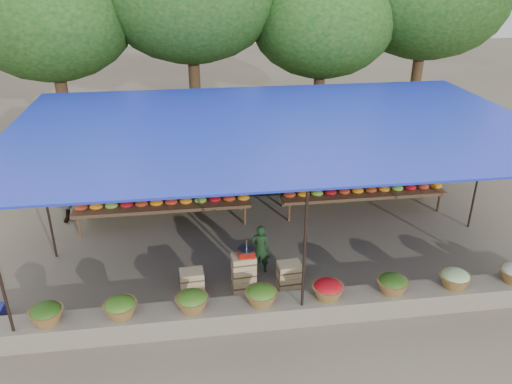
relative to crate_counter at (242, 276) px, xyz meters
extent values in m
plane|color=brown|center=(0.92, 1.75, -0.31)|extent=(60.00, 60.00, 0.00)
cube|color=#696454|center=(0.92, -1.00, -0.11)|extent=(10.60, 0.55, 0.40)
cylinder|color=black|center=(-3.88, -1.15, 1.09)|extent=(0.05, 0.05, 2.80)
cylinder|color=black|center=(0.92, -1.15, 1.09)|extent=(0.05, 0.05, 2.80)
cylinder|color=black|center=(-3.88, 1.75, 1.09)|extent=(0.05, 0.05, 2.80)
cylinder|color=black|center=(5.72, 1.75, 1.09)|extent=(0.05, 0.05, 2.80)
cylinder|color=black|center=(-3.88, 4.65, 1.09)|extent=(0.05, 0.05, 2.80)
cylinder|color=black|center=(0.92, 4.65, 1.09)|extent=(0.05, 0.05, 2.80)
cylinder|color=black|center=(5.72, 4.65, 1.09)|extent=(0.05, 0.05, 2.80)
cube|color=#1727AD|center=(0.92, 1.75, 2.49)|extent=(10.80, 6.60, 0.04)
cube|color=#1727AD|center=(0.92, -0.25, 2.31)|extent=(10.80, 2.19, 0.26)
cube|color=#1727AD|center=(0.92, 3.75, 2.31)|extent=(10.80, 2.19, 0.26)
cylinder|color=gray|center=(0.92, 3.15, 1.71)|extent=(9.60, 0.01, 0.01)
ellipsoid|color=yellow|center=(-3.58, 3.15, 1.43)|extent=(0.23, 0.17, 0.30)
ellipsoid|color=yellow|center=(-2.94, 3.15, 1.43)|extent=(0.23, 0.17, 0.30)
ellipsoid|color=yellow|center=(-2.30, 3.15, 1.43)|extent=(0.23, 0.17, 0.30)
ellipsoid|color=yellow|center=(-1.65, 3.15, 1.43)|extent=(0.23, 0.17, 0.30)
ellipsoid|color=yellow|center=(-1.01, 3.15, 1.43)|extent=(0.23, 0.17, 0.30)
ellipsoid|color=yellow|center=(-0.37, 3.15, 1.43)|extent=(0.23, 0.17, 0.30)
ellipsoid|color=yellow|center=(0.28, 3.15, 1.43)|extent=(0.23, 0.17, 0.30)
ellipsoid|color=yellow|center=(0.92, 3.15, 1.43)|extent=(0.23, 0.17, 0.30)
ellipsoid|color=yellow|center=(1.56, 3.15, 1.43)|extent=(0.23, 0.17, 0.30)
ellipsoid|color=yellow|center=(2.20, 3.15, 1.43)|extent=(0.23, 0.17, 0.30)
ellipsoid|color=yellow|center=(2.85, 3.15, 1.43)|extent=(0.23, 0.17, 0.30)
ellipsoid|color=yellow|center=(3.49, 3.15, 1.43)|extent=(0.23, 0.17, 0.30)
ellipsoid|color=yellow|center=(4.13, 3.15, 1.43)|extent=(0.23, 0.17, 0.30)
ellipsoid|color=yellow|center=(4.78, 3.15, 1.43)|extent=(0.23, 0.17, 0.30)
ellipsoid|color=yellow|center=(5.42, 3.15, 1.43)|extent=(0.23, 0.17, 0.30)
ellipsoid|color=#2B5316|center=(-3.38, -1.00, 0.31)|extent=(0.52, 0.52, 0.23)
ellipsoid|color=#3E721E|center=(-2.18, -1.00, 0.31)|extent=(0.52, 0.52, 0.23)
ellipsoid|color=#3E721E|center=(-0.98, -1.00, 0.31)|extent=(0.52, 0.52, 0.23)
ellipsoid|color=#3E721E|center=(0.22, -1.00, 0.31)|extent=(0.52, 0.52, 0.23)
ellipsoid|color=#B10E16|center=(1.42, -1.00, 0.31)|extent=(0.52, 0.52, 0.23)
ellipsoid|color=#2B5316|center=(2.62, -1.00, 0.31)|extent=(0.52, 0.52, 0.23)
ellipsoid|color=#93BF77|center=(3.82, -1.00, 0.31)|extent=(0.52, 0.52, 0.23)
cube|color=#17411A|center=(0.92, 4.90, 0.94)|extent=(10.60, 0.06, 2.50)
cylinder|color=#352613|center=(-4.58, 7.55, 1.67)|extent=(0.36, 0.36, 3.97)
ellipsoid|color=black|center=(-4.58, 7.55, 4.15)|extent=(4.77, 4.77, 3.69)
cylinder|color=#352613|center=(-0.58, 7.95, 1.93)|extent=(0.36, 0.36, 4.48)
cylinder|color=#352613|center=(3.42, 7.65, 1.55)|extent=(0.36, 0.36, 3.71)
ellipsoid|color=black|center=(3.42, 7.65, 3.87)|extent=(4.47, 4.47, 3.45)
cylinder|color=#352613|center=(6.92, 8.05, 1.87)|extent=(0.36, 0.36, 4.35)
cube|color=#482A1C|center=(-1.58, 3.05, 0.19)|extent=(4.20, 0.95, 0.08)
cube|color=#482A1C|center=(-1.58, 3.35, 0.47)|extent=(4.20, 0.35, 0.06)
cylinder|color=#482A1C|center=(-3.53, 2.65, -0.06)|extent=(0.06, 0.06, 0.50)
cylinder|color=#482A1C|center=(0.37, 2.65, -0.06)|extent=(0.06, 0.06, 0.50)
cylinder|color=#482A1C|center=(-3.53, 3.45, -0.06)|extent=(0.06, 0.06, 0.50)
cylinder|color=#482A1C|center=(0.37, 3.45, -0.06)|extent=(0.06, 0.06, 0.50)
ellipsoid|color=#AB3518|center=(-3.48, 2.90, 0.29)|extent=(0.31, 0.26, 0.13)
ellipsoid|color=#7CA934|center=(-3.48, 3.35, 0.56)|extent=(0.26, 0.22, 0.12)
ellipsoid|color=orange|center=(-3.13, 2.90, 0.29)|extent=(0.31, 0.26, 0.13)
ellipsoid|color=#B10E16|center=(-3.13, 3.35, 0.56)|extent=(0.26, 0.22, 0.12)
ellipsoid|color=#7CA934|center=(-2.78, 2.90, 0.29)|extent=(0.31, 0.26, 0.13)
ellipsoid|color=#AB3518|center=(-2.78, 3.35, 0.56)|extent=(0.26, 0.22, 0.12)
ellipsoid|color=#B10E16|center=(-2.43, 2.90, 0.29)|extent=(0.31, 0.26, 0.13)
ellipsoid|color=orange|center=(-2.43, 3.35, 0.56)|extent=(0.26, 0.22, 0.12)
ellipsoid|color=#AB3518|center=(-2.08, 2.90, 0.29)|extent=(0.31, 0.26, 0.13)
ellipsoid|color=#AB3518|center=(-2.08, 3.35, 0.56)|extent=(0.26, 0.22, 0.12)
ellipsoid|color=orange|center=(-1.73, 2.90, 0.29)|extent=(0.31, 0.26, 0.13)
ellipsoid|color=orange|center=(-1.73, 3.35, 0.56)|extent=(0.26, 0.22, 0.12)
ellipsoid|color=#AB3518|center=(-1.38, 2.90, 0.29)|extent=(0.31, 0.26, 0.13)
ellipsoid|color=#7CA934|center=(-1.38, 3.35, 0.56)|extent=(0.26, 0.22, 0.12)
ellipsoid|color=orange|center=(-1.03, 2.90, 0.29)|extent=(0.31, 0.26, 0.13)
ellipsoid|color=#B10E16|center=(-1.03, 3.35, 0.56)|extent=(0.26, 0.22, 0.12)
ellipsoid|color=#7CA934|center=(-0.68, 2.90, 0.29)|extent=(0.31, 0.26, 0.13)
ellipsoid|color=#AB3518|center=(-0.68, 3.35, 0.56)|extent=(0.26, 0.22, 0.12)
ellipsoid|color=#B10E16|center=(-0.33, 2.90, 0.29)|extent=(0.31, 0.26, 0.13)
ellipsoid|color=orange|center=(-0.33, 3.35, 0.56)|extent=(0.26, 0.22, 0.12)
ellipsoid|color=#AB3518|center=(0.02, 2.90, 0.29)|extent=(0.31, 0.26, 0.13)
ellipsoid|color=#AB3518|center=(0.02, 3.35, 0.56)|extent=(0.26, 0.22, 0.12)
ellipsoid|color=orange|center=(0.37, 2.90, 0.29)|extent=(0.31, 0.26, 0.13)
ellipsoid|color=orange|center=(0.37, 3.35, 0.56)|extent=(0.26, 0.22, 0.12)
cube|color=#482A1C|center=(3.42, 3.05, 0.19)|extent=(4.20, 0.95, 0.08)
cube|color=#482A1C|center=(3.42, 3.35, 0.47)|extent=(4.20, 0.35, 0.06)
cylinder|color=#482A1C|center=(1.47, 2.65, -0.06)|extent=(0.06, 0.06, 0.50)
cylinder|color=#482A1C|center=(5.37, 2.65, -0.06)|extent=(0.06, 0.06, 0.50)
cylinder|color=#482A1C|center=(1.47, 3.45, -0.06)|extent=(0.06, 0.06, 0.50)
cylinder|color=#482A1C|center=(5.37, 3.45, -0.06)|extent=(0.06, 0.06, 0.50)
ellipsoid|color=#AB3518|center=(1.52, 2.90, 0.29)|extent=(0.31, 0.26, 0.13)
ellipsoid|color=#7CA934|center=(1.52, 3.35, 0.56)|extent=(0.26, 0.22, 0.12)
ellipsoid|color=orange|center=(1.87, 2.90, 0.29)|extent=(0.31, 0.26, 0.13)
ellipsoid|color=#B10E16|center=(1.87, 3.35, 0.56)|extent=(0.26, 0.22, 0.12)
ellipsoid|color=#7CA934|center=(2.22, 2.90, 0.29)|extent=(0.31, 0.26, 0.13)
ellipsoid|color=#AB3518|center=(2.22, 3.35, 0.56)|extent=(0.26, 0.22, 0.12)
ellipsoid|color=#B10E16|center=(2.57, 2.90, 0.29)|extent=(0.31, 0.26, 0.13)
ellipsoid|color=orange|center=(2.57, 3.35, 0.56)|extent=(0.26, 0.22, 0.12)
ellipsoid|color=#AB3518|center=(2.92, 2.90, 0.29)|extent=(0.31, 0.26, 0.13)
ellipsoid|color=#AB3518|center=(2.92, 3.35, 0.56)|extent=(0.26, 0.22, 0.12)
ellipsoid|color=orange|center=(3.27, 2.90, 0.29)|extent=(0.31, 0.26, 0.13)
ellipsoid|color=orange|center=(3.27, 3.35, 0.56)|extent=(0.26, 0.22, 0.12)
ellipsoid|color=#AB3518|center=(3.62, 2.90, 0.29)|extent=(0.31, 0.26, 0.13)
ellipsoid|color=#7CA934|center=(3.62, 3.35, 0.56)|extent=(0.26, 0.22, 0.12)
ellipsoid|color=orange|center=(3.97, 2.90, 0.29)|extent=(0.31, 0.26, 0.13)
ellipsoid|color=#B10E16|center=(3.97, 3.35, 0.56)|extent=(0.26, 0.22, 0.12)
ellipsoid|color=#7CA934|center=(4.32, 2.90, 0.29)|extent=(0.31, 0.26, 0.13)
ellipsoid|color=#AB3518|center=(4.32, 3.35, 0.56)|extent=(0.26, 0.22, 0.12)
ellipsoid|color=#B10E16|center=(4.67, 2.90, 0.29)|extent=(0.31, 0.26, 0.13)
ellipsoid|color=orange|center=(4.67, 3.35, 0.56)|extent=(0.26, 0.22, 0.12)
ellipsoid|color=#AB3518|center=(5.02, 2.90, 0.29)|extent=(0.31, 0.26, 0.13)
ellipsoid|color=#AB3518|center=(5.02, 3.35, 0.56)|extent=(0.26, 0.22, 0.12)
ellipsoid|color=orange|center=(5.37, 2.90, 0.29)|extent=(0.31, 0.26, 0.13)
ellipsoid|color=orange|center=(5.37, 3.35, 0.56)|extent=(0.26, 0.22, 0.12)
cube|color=tan|center=(-0.97, 0.00, -0.19)|extent=(0.47, 0.37, 0.25)
cube|color=tan|center=(-0.97, 0.00, 0.07)|extent=(0.47, 0.37, 0.25)
cube|color=tan|center=(0.03, 0.00, -0.19)|extent=(0.47, 0.37, 0.25)
cube|color=tan|center=(0.03, 0.00, 0.07)|extent=(0.47, 0.37, 0.25)
cube|color=tan|center=(0.03, 0.00, 0.33)|extent=(0.47, 0.37, 0.25)
cube|color=tan|center=(0.93, 0.00, -0.19)|extent=(0.47, 0.37, 0.25)
cube|color=tan|center=(0.93, 0.00, 0.07)|extent=(0.47, 0.37, 0.25)
cube|color=#B0170E|center=(0.09, 0.00, 0.52)|extent=(0.30, 0.26, 0.12)
cylinder|color=gray|center=(0.09, 0.00, 0.60)|extent=(0.33, 0.33, 0.03)
cylinder|color=gray|center=(0.09, 0.00, 0.69)|extent=(0.03, 0.03, 0.22)
imported|color=#163217|center=(0.44, 0.59, 0.22)|extent=(0.45, 0.35, 1.07)
imported|color=slate|center=(-3.65, 3.45, 0.56)|extent=(1.03, 0.93, 1.74)
imported|color=slate|center=(2.20, 3.94, 0.62)|extent=(1.39, 1.17, 1.87)
imported|color=slate|center=(4.86, 4.03, 0.53)|extent=(1.02, 0.49, 1.69)
camera|label=1|loc=(-0.87, -8.04, 5.56)|focal=35.00mm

